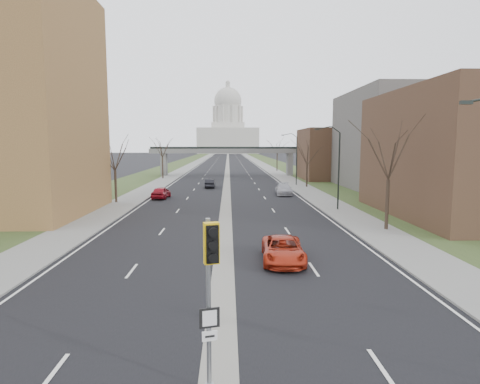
{
  "coord_description": "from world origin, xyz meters",
  "views": [
    {
      "loc": [
        0.3,
        -9.36,
        6.86
      ],
      "look_at": [
        0.94,
        12.78,
        4.25
      ],
      "focal_mm": 30.0,
      "sensor_mm": 36.0,
      "label": 1
    }
  ],
  "objects_px": {
    "car_left_near": "(161,192)",
    "car_right_mid": "(284,189)",
    "car_left_far": "(210,183)",
    "car_right_near": "(283,250)",
    "signal_pole_median": "(210,275)"
  },
  "relations": [
    {
      "from": "car_left_near",
      "to": "car_right_mid",
      "type": "xyz_separation_m",
      "value": [
        16.32,
        3.43,
        -0.0
      ]
    },
    {
      "from": "car_left_far",
      "to": "car_right_near",
      "type": "bearing_deg",
      "value": 99.54
    },
    {
      "from": "signal_pole_median",
      "to": "car_right_mid",
      "type": "distance_m",
      "value": 45.34
    },
    {
      "from": "car_left_near",
      "to": "car_right_near",
      "type": "relative_size",
      "value": 0.87
    },
    {
      "from": "car_left_far",
      "to": "car_right_near",
      "type": "xyz_separation_m",
      "value": [
        6.14,
        -41.33,
        0.02
      ]
    },
    {
      "from": "car_left_far",
      "to": "car_right_near",
      "type": "height_order",
      "value": "car_right_near"
    },
    {
      "from": "car_right_near",
      "to": "car_right_mid",
      "type": "relative_size",
      "value": 0.98
    },
    {
      "from": "signal_pole_median",
      "to": "car_left_far",
      "type": "height_order",
      "value": "signal_pole_median"
    },
    {
      "from": "car_left_near",
      "to": "car_right_near",
      "type": "bearing_deg",
      "value": 117.05
    },
    {
      "from": "car_left_near",
      "to": "car_left_far",
      "type": "xyz_separation_m",
      "value": [
        5.74,
        12.88,
        -0.07
      ]
    },
    {
      "from": "car_right_near",
      "to": "signal_pole_median",
      "type": "bearing_deg",
      "value": -102.97
    },
    {
      "from": "signal_pole_median",
      "to": "car_left_near",
      "type": "xyz_separation_m",
      "value": [
        -8.19,
        41.1,
        -2.65
      ]
    },
    {
      "from": "signal_pole_median",
      "to": "car_right_mid",
      "type": "bearing_deg",
      "value": 65.85
    },
    {
      "from": "signal_pole_median",
      "to": "car_right_mid",
      "type": "xyz_separation_m",
      "value": [
        8.13,
        44.53,
        -2.66
      ]
    },
    {
      "from": "signal_pole_median",
      "to": "car_left_near",
      "type": "distance_m",
      "value": 41.99
    }
  ]
}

